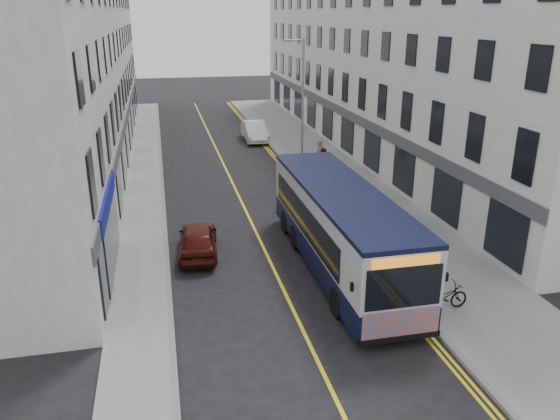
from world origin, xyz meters
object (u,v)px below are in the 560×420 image
streetlamp (301,104)px  city_bus (340,226)px  pedestrian_near (320,155)px  car_white (254,131)px  bicycle (443,297)px  pedestrian_far (324,163)px  car_maroon (198,239)px

streetlamp → city_bus: 12.88m
streetlamp → pedestrian_near: 3.78m
streetlamp → car_white: size_ratio=1.79×
bicycle → pedestrian_far: bearing=-6.3°
streetlamp → pedestrian_far: size_ratio=4.59×
pedestrian_near → car_maroon: size_ratio=0.48×
streetlamp → car_white: bearing=95.3°
streetlamp → pedestrian_far: 3.69m
pedestrian_near → car_maroon: bearing=-152.1°
bicycle → pedestrian_near: size_ratio=0.94×
city_bus → car_white: bearing=88.1°
city_bus → car_white: 22.89m
streetlamp → bicycle: streetlamp is taller
streetlamp → pedestrian_far: streetlamp is taller
streetlamp → pedestrian_near: bearing=31.8°
pedestrian_far → car_white: (-2.20, 11.12, -0.25)m
streetlamp → bicycle: size_ratio=4.59×
pedestrian_near → pedestrian_far: bearing=-123.8°
pedestrian_near → pedestrian_far: 1.72m
bicycle → car_maroon: bearing=45.3°
car_white → car_maroon: bearing=-105.7°
bicycle → car_maroon: size_ratio=0.45×
car_maroon → pedestrian_far: bearing=-126.2°
car_white → car_maroon: car_white is taller
bicycle → car_maroon: 9.86m
bicycle → pedestrian_near: 17.34m
streetlamp → car_maroon: streetlamp is taller
pedestrian_far → car_maroon: bearing=-167.0°
pedestrian_far → pedestrian_near: bearing=45.1°
car_maroon → city_bus: bearing=159.0°
streetlamp → car_maroon: size_ratio=2.09×
pedestrian_near → car_white: pedestrian_near is taller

